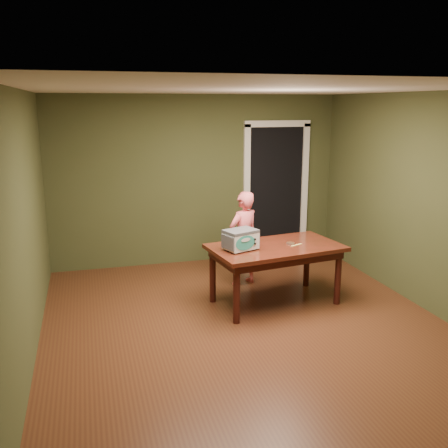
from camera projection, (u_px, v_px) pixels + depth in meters
name	position (u px, v px, depth m)	size (l,w,h in m)	color
floor	(246.00, 325.00, 5.69)	(5.00, 5.00, 0.00)	#522C17
room_shell	(248.00, 176.00, 5.29)	(4.52, 5.02, 2.61)	#3E4424
doorway	(269.00, 189.00, 8.38)	(1.10, 0.66, 2.25)	black
dining_table	(275.00, 253.00, 6.17)	(1.71, 1.12, 0.75)	#3D1A0D
toy_oven	(241.00, 239.00, 5.94)	(0.46, 0.38, 0.25)	#4C4F54
baking_pan	(291.00, 243.00, 6.21)	(0.10, 0.10, 0.02)	silver
spatula	(297.00, 245.00, 6.16)	(0.18, 0.03, 0.01)	#F5D56A
child	(243.00, 238.00, 6.84)	(0.48, 0.31, 1.31)	#F0636B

